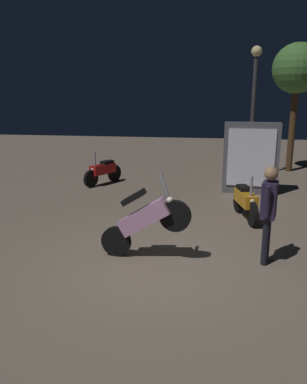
{
  "coord_description": "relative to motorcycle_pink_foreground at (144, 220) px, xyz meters",
  "views": [
    {
      "loc": [
        0.92,
        -6.1,
        2.92
      ],
      "look_at": [
        -0.25,
        1.25,
        1.0
      ],
      "focal_mm": 35.83,
      "sensor_mm": 36.0,
      "label": 1
    }
  ],
  "objects": [
    {
      "name": "tree_left_bg",
      "position": [
        4.06,
        8.9,
        3.0
      ],
      "size": [
        1.81,
        1.81,
        4.72
      ],
      "color": "#4C331E",
      "rests_on": "ground_plane"
    },
    {
      "name": "kiosk_billboard",
      "position": [
        2.27,
        5.26,
        0.31
      ],
      "size": [
        1.63,
        0.64,
        2.1
      ],
      "rotation": [
        0.0,
        0.0,
        3.07
      ],
      "color": "#595960",
      "rests_on": "ground_plane"
    },
    {
      "name": "ground_plane",
      "position": [
        0.26,
        -0.25,
        -0.74
      ],
      "size": [
        40.0,
        40.0,
        0.0
      ],
      "primitive_type": "plane",
      "color": "#756656"
    },
    {
      "name": "streetlamp_near",
      "position": [
        2.45,
        7.53,
        2.13
      ],
      "size": [
        0.36,
        0.36,
        4.46
      ],
      "color": "#38383D",
      "rests_on": "ground_plane"
    },
    {
      "name": "person_rider_beside",
      "position": [
        2.14,
        0.16,
        0.3
      ],
      "size": [
        0.32,
        0.67,
        1.74
      ],
      "rotation": [
        0.0,
        0.0,
        6.04
      ],
      "color": "black",
      "rests_on": "ground_plane"
    },
    {
      "name": "motorcycle_red_parked_right",
      "position": [
        -2.41,
        5.61,
        -0.31
      ],
      "size": [
        0.87,
        1.51,
        1.11
      ],
      "rotation": [
        0.0,
        0.0,
        4.22
      ],
      "color": "black",
      "rests_on": "ground_plane"
    },
    {
      "name": "motorcycle_pink_foreground",
      "position": [
        0.0,
        0.0,
        0.0
      ],
      "size": [
        1.66,
        0.4,
        1.63
      ],
      "rotation": [
        0.0,
        0.0,
        -0.1
      ],
      "color": "black",
      "rests_on": "ground_plane"
    },
    {
      "name": "motorcycle_orange_parked_left",
      "position": [
        1.96,
        2.65,
        -0.31
      ],
      "size": [
        0.52,
        1.64,
        1.11
      ],
      "rotation": [
        0.0,
        0.0,
        4.95
      ],
      "color": "black",
      "rests_on": "ground_plane"
    }
  ]
}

